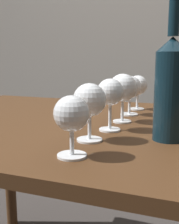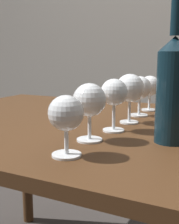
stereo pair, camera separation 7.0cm
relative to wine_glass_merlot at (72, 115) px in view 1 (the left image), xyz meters
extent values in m
cube|color=#472B16|center=(0.03, 0.32, -0.10)|extent=(1.55, 0.89, 0.03)
cylinder|color=#472B16|center=(-0.68, 0.71, -0.46)|extent=(0.06, 0.06, 0.69)
cylinder|color=white|center=(0.00, 0.00, -0.09)|extent=(0.06, 0.06, 0.00)
cylinder|color=white|center=(0.00, 0.00, -0.05)|extent=(0.01, 0.01, 0.06)
sphere|color=white|center=(0.00, 0.00, 0.00)|extent=(0.07, 0.07, 0.07)
ellipsoid|color=maroon|center=(0.00, 0.00, 0.00)|extent=(0.07, 0.07, 0.03)
cylinder|color=white|center=(-0.01, 0.12, -0.09)|extent=(0.06, 0.06, 0.00)
cylinder|color=white|center=(-0.01, 0.12, -0.05)|extent=(0.01, 0.01, 0.07)
sphere|color=white|center=(-0.01, 0.12, 0.01)|extent=(0.08, 0.08, 0.08)
ellipsoid|color=#380711|center=(-0.01, 0.12, 0.01)|extent=(0.07, 0.07, 0.03)
cylinder|color=white|center=(0.01, 0.24, -0.09)|extent=(0.06, 0.06, 0.00)
cylinder|color=white|center=(0.01, 0.24, -0.04)|extent=(0.01, 0.01, 0.08)
sphere|color=white|center=(0.01, 0.24, 0.02)|extent=(0.07, 0.07, 0.07)
ellipsoid|color=pink|center=(0.01, 0.24, 0.02)|extent=(0.06, 0.06, 0.03)
cylinder|color=white|center=(0.02, 0.35, -0.09)|extent=(0.06, 0.06, 0.00)
cylinder|color=white|center=(0.02, 0.35, -0.04)|extent=(0.01, 0.01, 0.08)
sphere|color=white|center=(0.02, 0.35, 0.02)|extent=(0.09, 0.09, 0.09)
ellipsoid|color=#EACC66|center=(0.02, 0.35, 0.02)|extent=(0.08, 0.08, 0.03)
cylinder|color=white|center=(0.01, 0.47, -0.09)|extent=(0.06, 0.06, 0.00)
cylinder|color=white|center=(0.01, 0.47, -0.05)|extent=(0.01, 0.01, 0.07)
sphere|color=white|center=(0.01, 0.47, 0.01)|extent=(0.08, 0.08, 0.08)
ellipsoid|color=maroon|center=(0.01, 0.47, 0.01)|extent=(0.07, 0.07, 0.03)
cylinder|color=white|center=(0.02, 0.59, -0.09)|extent=(0.06, 0.06, 0.00)
cylinder|color=white|center=(0.02, 0.59, -0.05)|extent=(0.01, 0.01, 0.07)
sphere|color=white|center=(0.02, 0.59, 0.01)|extent=(0.08, 0.08, 0.08)
ellipsoid|color=gold|center=(0.02, 0.59, 0.01)|extent=(0.07, 0.07, 0.04)
cylinder|color=#0F232D|center=(0.17, 0.20, 0.02)|extent=(0.08, 0.08, 0.21)
cone|color=#0F232D|center=(0.17, 0.20, 0.14)|extent=(0.08, 0.08, 0.03)
cylinder|color=#0F232D|center=(0.17, 0.20, 0.20)|extent=(0.03, 0.03, 0.08)
camera|label=1|loc=(0.23, -0.52, 0.11)|focal=46.28mm
camera|label=2|loc=(0.29, -0.49, 0.11)|focal=46.28mm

